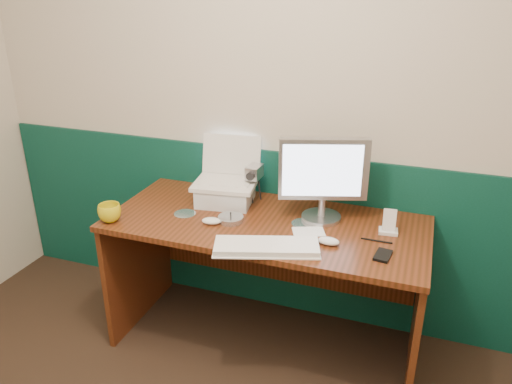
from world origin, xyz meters
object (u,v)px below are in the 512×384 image
at_px(monitor, 323,179).
at_px(camcorder, 254,182).
at_px(mug, 110,213).
at_px(laptop, 225,162).
at_px(desk, 265,284).
at_px(keyboard, 266,248).

relative_size(monitor, camcorder, 1.98).
bearing_deg(mug, laptop, 41.42).
bearing_deg(camcorder, mug, -138.73).
xyz_separation_m(laptop, mug, (-0.46, -0.40, -0.19)).
height_order(laptop, mug, laptop).
height_order(monitor, camcorder, monitor).
distance_m(desk, laptop, 0.69).
xyz_separation_m(desk, laptop, (-0.28, 0.14, 0.61)).
relative_size(keyboard, mug, 4.07).
xyz_separation_m(monitor, keyboard, (-0.16, -0.40, -0.20)).
bearing_deg(monitor, camcorder, 147.40).
xyz_separation_m(desk, keyboard, (0.10, -0.28, 0.39)).
xyz_separation_m(keyboard, camcorder, (-0.24, 0.50, 0.10)).
height_order(laptop, monitor, monitor).
distance_m(laptop, camcorder, 0.20).
distance_m(desk, keyboard, 0.49).
bearing_deg(mug, camcorder, 39.17).
bearing_deg(keyboard, laptop, 113.74).
height_order(monitor, mug, monitor).
bearing_deg(desk, laptop, 152.83).
bearing_deg(desk, mug, -160.62).
relative_size(monitor, mug, 3.80).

